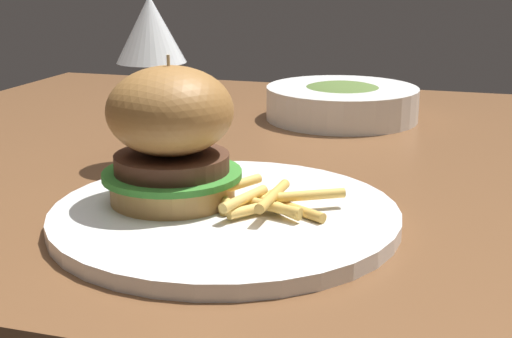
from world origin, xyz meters
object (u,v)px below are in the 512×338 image
Objects in this scene: burger_sandwich at (171,135)px; wine_glass at (151,36)px; main_plate at (225,216)px; soup_bowl at (342,101)px.

wine_glass is (-0.09, 0.15, 0.07)m from burger_sandwich.
main_plate is 0.46m from soup_bowl.
main_plate is 1.64× the size of wine_glass.
burger_sandwich is 0.70× the size of wine_glass.
main_plate is at bearing -9.27° from burger_sandwich.
wine_glass reaches higher than main_plate.
wine_glass is at bearing -118.29° from soup_bowl.
soup_bowl is (0.08, 0.45, -0.05)m from burger_sandwich.
burger_sandwich reaches higher than soup_bowl.
soup_bowl is (0.16, 0.30, -0.12)m from wine_glass.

